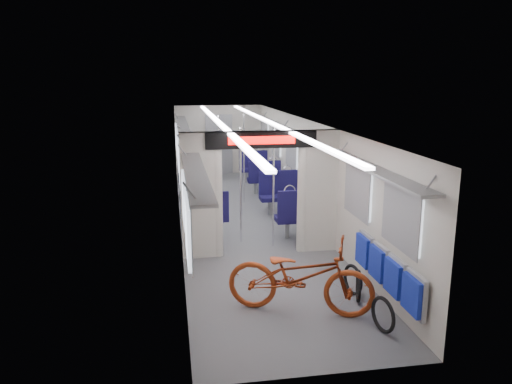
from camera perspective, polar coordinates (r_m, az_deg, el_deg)
carriage at (r=10.76m, az=-1.11°, el=3.74°), size 12.00×12.02×2.31m
bicycle at (r=7.07m, az=5.07°, el=-9.54°), size 2.18×1.45×1.08m
flip_bench at (r=7.37m, az=14.69°, el=-8.65°), size 0.12×2.14×0.55m
bike_hoop_a at (r=6.86m, az=14.30°, el=-13.62°), size 0.15×0.49×0.49m
bike_hoop_b at (r=7.63m, az=11.62°, el=-10.65°), size 0.19×0.48×0.48m
bike_hoop_c at (r=7.84m, az=11.00°, el=-9.97°), size 0.16×0.48×0.48m
seat_bay_near_left at (r=11.09m, az=-6.05°, el=-1.11°), size 0.91×2.07×1.10m
seat_bay_near_right at (r=11.10m, az=3.72°, el=-0.92°), size 0.95×2.25×1.15m
seat_bay_far_left at (r=14.67m, az=-6.99°, el=2.51°), size 0.96×2.32×1.18m
seat_bay_far_right at (r=14.77m, az=0.30°, el=2.53°), size 0.90×2.02×1.08m
stanchion_near_left at (r=9.78m, az=-1.75°, el=0.69°), size 0.04×0.04×2.30m
stanchion_near_right at (r=9.54m, az=2.01°, el=0.37°), size 0.04×0.04×2.30m
stanchion_far_left at (r=12.66m, az=-4.22°, el=3.53°), size 0.04×0.04×2.30m
stanchion_far_right at (r=13.00m, az=-1.40°, el=3.81°), size 0.04×0.04×2.30m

